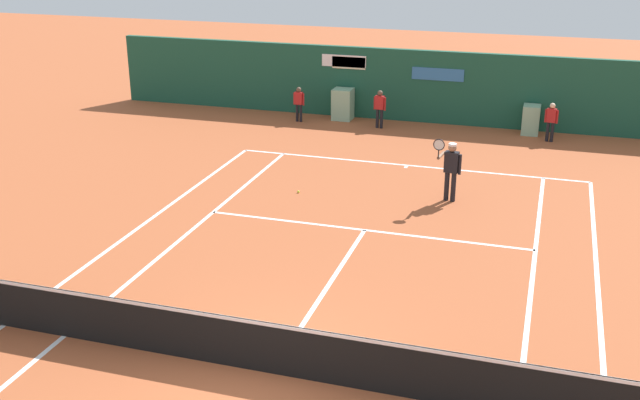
{
  "coord_description": "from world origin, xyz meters",
  "views": [
    {
      "loc": [
        3.99,
        -10.11,
        7.17
      ],
      "look_at": [
        -1.02,
        6.03,
        0.8
      ],
      "focal_mm": 42.73,
      "sensor_mm": 36.0,
      "label": 1
    }
  ],
  "objects_px": {
    "ball_kid_centre_post": "(380,106)",
    "player_on_baseline": "(451,167)",
    "ball_kid_left_post": "(551,119)",
    "tennis_ball_mid_court": "(298,192)",
    "ball_kid_right_post": "(299,102)"
  },
  "relations": [
    {
      "from": "ball_kid_centre_post",
      "to": "player_on_baseline",
      "type": "bearing_deg",
      "value": 125.15
    },
    {
      "from": "ball_kid_left_post",
      "to": "tennis_ball_mid_court",
      "type": "xyz_separation_m",
      "value": [
        -6.42,
        -7.26,
        -0.73
      ]
    },
    {
      "from": "ball_kid_right_post",
      "to": "ball_kid_left_post",
      "type": "height_order",
      "value": "ball_kid_left_post"
    },
    {
      "from": "player_on_baseline",
      "to": "ball_kid_right_post",
      "type": "height_order",
      "value": "player_on_baseline"
    },
    {
      "from": "ball_kid_left_post",
      "to": "tennis_ball_mid_court",
      "type": "bearing_deg",
      "value": 57.54
    },
    {
      "from": "ball_kid_centre_post",
      "to": "ball_kid_left_post",
      "type": "distance_m",
      "value": 5.84
    },
    {
      "from": "ball_kid_right_post",
      "to": "ball_kid_left_post",
      "type": "bearing_deg",
      "value": -174.43
    },
    {
      "from": "ball_kid_centre_post",
      "to": "ball_kid_right_post",
      "type": "xyz_separation_m",
      "value": [
        -3.02,
        0.0,
        -0.04
      ]
    },
    {
      "from": "ball_kid_centre_post",
      "to": "ball_kid_right_post",
      "type": "height_order",
      "value": "ball_kid_centre_post"
    },
    {
      "from": "ball_kid_right_post",
      "to": "tennis_ball_mid_court",
      "type": "relative_size",
      "value": 18.85
    },
    {
      "from": "ball_kid_left_post",
      "to": "player_on_baseline",
      "type": "bearing_deg",
      "value": 79.26
    },
    {
      "from": "player_on_baseline",
      "to": "ball_kid_centre_post",
      "type": "bearing_deg",
      "value": -56.1
    },
    {
      "from": "player_on_baseline",
      "to": "ball_kid_left_post",
      "type": "bearing_deg",
      "value": -103.24
    },
    {
      "from": "player_on_baseline",
      "to": "tennis_ball_mid_court",
      "type": "relative_size",
      "value": 26.82
    },
    {
      "from": "tennis_ball_mid_court",
      "to": "ball_kid_centre_post",
      "type": "bearing_deg",
      "value": 85.41
    }
  ]
}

